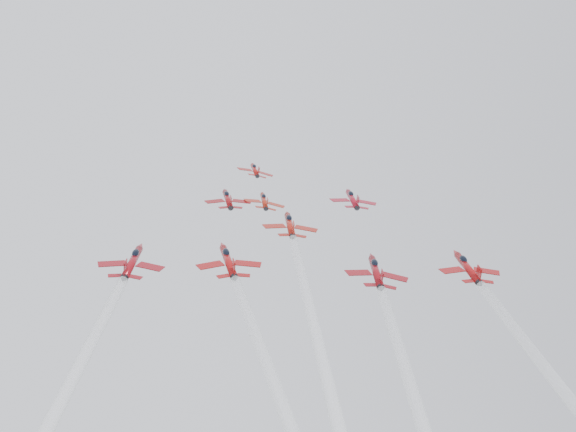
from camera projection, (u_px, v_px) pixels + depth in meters
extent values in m
cylinder|color=#A4130F|center=(255.00, 171.00, 148.63)|extent=(1.01, 7.78, 6.54)
cone|color=#A4130F|center=(252.00, 164.00, 153.80)|extent=(1.01, 2.21, 2.05)
cone|color=black|center=(257.00, 177.00, 143.88)|extent=(1.01, 1.49, 1.48)
ellipsoid|color=black|center=(254.00, 166.00, 150.43)|extent=(0.92, 2.09, 1.91)
cube|color=#A4130F|center=(245.00, 171.00, 147.49)|extent=(3.73, 2.36, 1.11)
cube|color=#A4130F|center=(266.00, 172.00, 148.44)|extent=(3.73, 2.36, 1.11)
cube|color=#A4130F|center=(257.00, 171.00, 144.53)|extent=(0.11, 2.44, 2.47)
cube|color=#A4130F|center=(251.00, 175.00, 144.48)|extent=(1.79, 1.16, 0.63)
cube|color=#A4130F|center=(263.00, 176.00, 144.97)|extent=(1.79, 1.16, 0.63)
cylinder|color=maroon|center=(228.00, 200.00, 126.16)|extent=(1.08, 8.34, 7.01)
cone|color=maroon|center=(226.00, 190.00, 131.70)|extent=(1.08, 2.36, 2.20)
cone|color=black|center=(230.00, 209.00, 121.07)|extent=(1.08, 1.60, 1.58)
ellipsoid|color=black|center=(227.00, 194.00, 128.09)|extent=(0.98, 2.24, 2.05)
cube|color=maroon|center=(215.00, 200.00, 124.94)|extent=(4.00, 2.53, 1.19)
cube|color=maroon|center=(242.00, 202.00, 125.96)|extent=(4.00, 2.53, 1.19)
cube|color=maroon|center=(230.00, 201.00, 121.77)|extent=(0.12, 2.61, 2.64)
cube|color=maroon|center=(222.00, 207.00, 121.71)|extent=(1.92, 1.25, 0.68)
cube|color=maroon|center=(237.00, 208.00, 122.24)|extent=(1.92, 1.25, 0.68)
cylinder|color=#AC2210|center=(264.00, 201.00, 128.05)|extent=(0.97, 7.51, 6.31)
cone|color=#AC2210|center=(261.00, 193.00, 133.04)|extent=(0.97, 2.13, 1.98)
cone|color=black|center=(267.00, 210.00, 123.46)|extent=(0.97, 1.44, 1.42)
ellipsoid|color=black|center=(263.00, 196.00, 129.78)|extent=(0.89, 2.02, 1.84)
cube|color=#AC2210|center=(253.00, 202.00, 126.95)|extent=(3.60, 2.27, 1.07)
cube|color=#AC2210|center=(276.00, 204.00, 127.87)|extent=(3.60, 2.27, 1.07)
cube|color=#AC2210|center=(267.00, 203.00, 124.10)|extent=(0.11, 2.35, 2.38)
cube|color=#AC2210|center=(260.00, 208.00, 124.04)|extent=(1.73, 1.12, 0.61)
cube|color=#AC2210|center=(273.00, 209.00, 124.52)|extent=(1.73, 1.12, 0.61)
cylinder|color=#A20F20|center=(353.00, 200.00, 136.88)|extent=(1.18, 9.12, 7.66)
cone|color=#A20F20|center=(345.00, 190.00, 142.94)|extent=(1.18, 2.58, 2.40)
cone|color=black|center=(360.00, 209.00, 131.31)|extent=(1.18, 1.75, 1.73)
ellipsoid|color=black|center=(350.00, 194.00, 138.98)|extent=(1.07, 2.45, 2.24)
cube|color=#A20F20|center=(340.00, 200.00, 135.54)|extent=(4.37, 2.76, 1.30)
cube|color=#A20F20|center=(367.00, 202.00, 136.66)|extent=(4.37, 2.76, 1.30)
cube|color=#A20F20|center=(359.00, 201.00, 132.08)|extent=(0.13, 2.85, 2.89)
cube|color=#A20F20|center=(352.00, 207.00, 132.02)|extent=(2.10, 1.36, 0.74)
cube|color=#A20F20|center=(366.00, 208.00, 132.60)|extent=(2.10, 1.36, 0.74)
cylinder|color=#A81A10|center=(290.00, 225.00, 116.90)|extent=(1.19, 9.15, 7.69)
cone|color=#A81A10|center=(284.00, 213.00, 122.98)|extent=(1.19, 2.59, 2.41)
cone|color=black|center=(295.00, 238.00, 111.31)|extent=(1.19, 1.75, 1.74)
ellipsoid|color=black|center=(288.00, 218.00, 119.01)|extent=(1.08, 2.46, 2.24)
cube|color=#A81A10|center=(275.00, 226.00, 115.56)|extent=(4.39, 2.77, 1.30)
cube|color=#A81A10|center=(306.00, 228.00, 116.68)|extent=(4.39, 2.77, 1.30)
cube|color=#A81A10|center=(295.00, 228.00, 112.08)|extent=(0.13, 2.87, 2.90)
cube|color=#A81A10|center=(286.00, 235.00, 112.02)|extent=(2.11, 1.37, 0.74)
cube|color=#A81A10|center=(303.00, 236.00, 112.60)|extent=(2.11, 1.37, 0.74)
cylinder|color=white|center=(376.00, 418.00, 66.03)|extent=(1.51, 76.61, 62.02)
cylinder|color=maroon|center=(132.00, 262.00, 93.54)|extent=(1.12, 8.67, 7.28)
cone|color=maroon|center=(135.00, 246.00, 99.30)|extent=(1.12, 2.46, 2.28)
cone|color=black|center=(129.00, 280.00, 88.25)|extent=(1.12, 1.66, 1.64)
ellipsoid|color=black|center=(133.00, 253.00, 95.54)|extent=(1.02, 2.33, 2.13)
cube|color=maroon|center=(112.00, 264.00, 92.27)|extent=(4.16, 2.62, 1.23)
cube|color=maroon|center=(151.00, 266.00, 93.33)|extent=(4.16, 2.62, 1.23)
cube|color=maroon|center=(130.00, 268.00, 88.98)|extent=(0.12, 2.71, 2.75)
cube|color=maroon|center=(119.00, 276.00, 88.92)|extent=(2.00, 1.29, 0.70)
cube|color=maroon|center=(140.00, 277.00, 89.46)|extent=(2.00, 1.29, 0.70)
cylinder|color=#A40F10|center=(228.00, 262.00, 98.16)|extent=(1.17, 9.05, 7.60)
cone|color=#A40F10|center=(225.00, 245.00, 104.18)|extent=(1.17, 2.56, 2.38)
cone|color=black|center=(231.00, 279.00, 92.64)|extent=(1.17, 1.73, 1.72)
ellipsoid|color=black|center=(228.00, 252.00, 100.25)|extent=(1.07, 2.43, 2.22)
cube|color=#A40F10|center=(210.00, 263.00, 96.84)|extent=(4.34, 2.74, 1.29)
cube|color=#A40F10|center=(247.00, 265.00, 97.94)|extent=(4.34, 2.74, 1.29)
cube|color=#A40F10|center=(232.00, 267.00, 93.40)|extent=(0.13, 2.83, 2.87)
cube|color=#A40F10|center=(221.00, 275.00, 93.34)|extent=(2.08, 1.35, 0.73)
cube|color=#A40F10|center=(241.00, 276.00, 93.91)|extent=(2.08, 1.35, 0.73)
cylinder|color=maroon|center=(376.00, 272.00, 101.66)|extent=(1.18, 9.12, 7.66)
cone|color=maroon|center=(365.00, 256.00, 107.73)|extent=(1.18, 2.58, 2.40)
cone|color=black|center=(387.00, 289.00, 96.10)|extent=(1.18, 1.75, 1.73)
ellipsoid|color=black|center=(372.00, 263.00, 103.77)|extent=(1.08, 2.45, 2.24)
cube|color=maroon|center=(360.00, 274.00, 100.33)|extent=(4.37, 2.76, 1.30)
cube|color=maroon|center=(395.00, 276.00, 101.45)|extent=(4.37, 2.76, 1.30)
cube|color=maroon|center=(386.00, 278.00, 96.87)|extent=(0.13, 2.86, 2.89)
cube|color=maroon|center=(376.00, 286.00, 96.80)|extent=(2.10, 1.36, 0.74)
cube|color=maroon|center=(395.00, 287.00, 97.38)|extent=(2.10, 1.36, 0.74)
cylinder|color=#A00F10|center=(468.00, 268.00, 108.30)|extent=(1.21, 9.36, 7.86)
cone|color=#A00F10|center=(452.00, 252.00, 114.52)|extent=(1.21, 2.65, 2.47)
cone|color=black|center=(484.00, 284.00, 102.59)|extent=(1.21, 1.79, 1.78)
ellipsoid|color=black|center=(462.00, 259.00, 110.46)|extent=(1.10, 2.51, 2.29)
cube|color=#A00F10|center=(453.00, 270.00, 106.93)|extent=(4.49, 2.83, 1.33)
cube|color=#A00F10|center=(486.00, 272.00, 108.08)|extent=(4.49, 2.83, 1.33)
cube|color=#A00F10|center=(482.00, 273.00, 103.38)|extent=(0.13, 2.93, 2.96)
cube|color=#A00F10|center=(472.00, 281.00, 103.31)|extent=(2.15, 1.40, 0.76)
cube|color=#A00F10|center=(490.00, 282.00, 103.91)|extent=(2.15, 1.40, 0.76)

